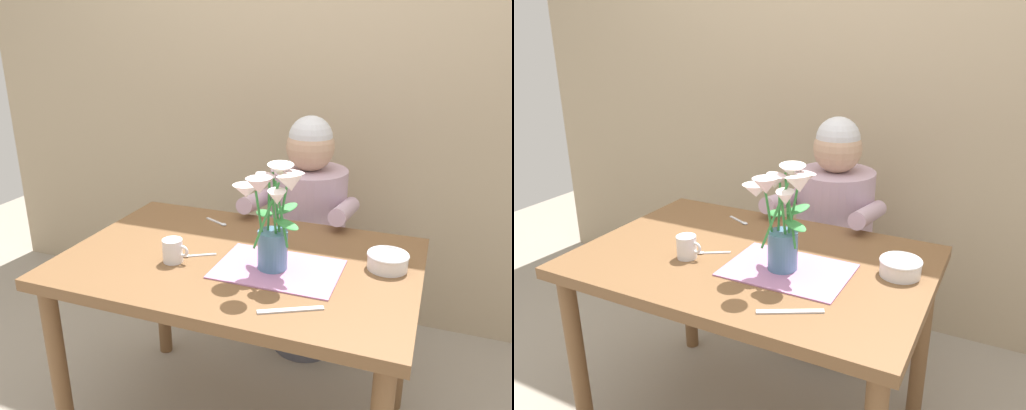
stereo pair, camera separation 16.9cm
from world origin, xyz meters
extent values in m
cube|color=tan|center=(0.00, 1.05, 1.25)|extent=(4.00, 0.10, 2.50)
cube|color=brown|center=(0.00, 0.00, 0.72)|extent=(1.20, 0.80, 0.04)
cylinder|color=brown|center=(-0.54, -0.34, 0.35)|extent=(0.06, 0.06, 0.70)
cylinder|color=brown|center=(-0.54, 0.34, 0.35)|extent=(0.06, 0.06, 0.70)
cylinder|color=brown|center=(0.54, 0.34, 0.35)|extent=(0.06, 0.06, 0.70)
cylinder|color=#4C4C56|center=(0.07, 0.62, 0.20)|extent=(0.30, 0.30, 0.40)
cylinder|color=#BC9EB2|center=(0.07, 0.62, 0.65)|extent=(0.34, 0.34, 0.50)
sphere|color=tan|center=(0.07, 0.62, 1.00)|extent=(0.21, 0.21, 0.21)
sphere|color=silver|center=(0.07, 0.62, 1.04)|extent=(0.19, 0.19, 0.19)
cylinder|color=#BC9EB2|center=(-0.12, 0.48, 0.78)|extent=(0.07, 0.33, 0.12)
cylinder|color=#BC9EB2|center=(0.26, 0.48, 0.78)|extent=(0.07, 0.33, 0.12)
cube|color=#B275A3|center=(0.15, -0.04, 0.74)|extent=(0.40, 0.28, 0.00)
cylinder|color=teal|center=(0.13, -0.04, 0.81)|extent=(0.10, 0.10, 0.13)
cylinder|color=#388E42|center=(0.16, -0.05, 0.94)|extent=(0.07, 0.07, 0.20)
cone|color=white|center=(0.19, -0.06, 1.04)|extent=(0.12, 0.11, 0.06)
sphere|color=#E5D14C|center=(0.19, -0.06, 1.05)|extent=(0.02, 0.02, 0.02)
cylinder|color=#388E42|center=(0.15, -0.01, 0.94)|extent=(0.03, 0.04, 0.21)
cone|color=silver|center=(0.17, 0.02, 1.04)|extent=(0.11, 0.11, 0.04)
sphere|color=#E5D14C|center=(0.17, 0.02, 1.05)|extent=(0.02, 0.02, 0.02)
cylinder|color=#388E42|center=(0.13, -0.01, 0.95)|extent=(0.06, 0.08, 0.21)
cone|color=white|center=(0.13, 0.02, 1.06)|extent=(0.11, 0.11, 0.05)
sphere|color=#E5D14C|center=(0.13, 0.02, 1.06)|extent=(0.02, 0.02, 0.02)
cylinder|color=#388E42|center=(0.11, -0.03, 0.93)|extent=(0.01, 0.02, 0.20)
cone|color=silver|center=(0.10, -0.02, 1.03)|extent=(0.08, 0.08, 0.06)
sphere|color=#E5D14C|center=(0.10, -0.02, 1.03)|extent=(0.02, 0.02, 0.02)
cylinder|color=#388E42|center=(0.09, -0.06, 0.92)|extent=(0.03, 0.03, 0.18)
cone|color=white|center=(0.06, -0.08, 1.01)|extent=(0.12, 0.12, 0.04)
sphere|color=#E5D14C|center=(0.06, -0.08, 1.02)|extent=(0.02, 0.02, 0.02)
cylinder|color=#388E42|center=(0.13, -0.09, 0.94)|extent=(0.07, 0.07, 0.21)
cone|color=silver|center=(0.12, -0.14, 1.05)|extent=(0.09, 0.09, 0.05)
sphere|color=#E5D14C|center=(0.12, -0.14, 1.06)|extent=(0.02, 0.02, 0.02)
cylinder|color=#388E42|center=(0.14, -0.06, 0.92)|extent=(0.02, 0.03, 0.17)
cone|color=white|center=(0.16, -0.08, 1.00)|extent=(0.07, 0.07, 0.05)
sphere|color=#E5D14C|center=(0.16, -0.08, 1.01)|extent=(0.02, 0.02, 0.02)
ellipsoid|color=#388E42|center=(0.19, -0.07, 0.91)|extent=(0.10, 0.07, 0.03)
ellipsoid|color=#388E42|center=(0.09, 0.00, 0.91)|extent=(0.09, 0.09, 0.03)
ellipsoid|color=#388E42|center=(0.16, 0.01, 0.94)|extent=(0.08, 0.10, 0.03)
cylinder|color=white|center=(0.48, 0.09, 0.77)|extent=(0.13, 0.13, 0.05)
torus|color=white|center=(0.48, 0.09, 0.79)|extent=(0.14, 0.14, 0.01)
cube|color=silver|center=(0.26, -0.27, 0.74)|extent=(0.18, 0.11, 0.00)
cylinder|color=silver|center=(-0.20, -0.11, 0.78)|extent=(0.07, 0.07, 0.08)
torus|color=silver|center=(-0.16, -0.11, 0.78)|extent=(0.04, 0.01, 0.04)
cube|color=silver|center=(-0.13, -0.03, 0.74)|extent=(0.09, 0.06, 0.00)
ellipsoid|color=silver|center=(-0.18, -0.06, 0.74)|extent=(0.03, 0.03, 0.01)
cube|color=silver|center=(-0.23, 0.27, 0.74)|extent=(0.09, 0.05, 0.00)
ellipsoid|color=silver|center=(-0.18, 0.25, 0.74)|extent=(0.03, 0.03, 0.01)
camera|label=1|loc=(0.61, -1.44, 1.49)|focal=35.27mm
camera|label=2|loc=(0.76, -1.37, 1.49)|focal=35.27mm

